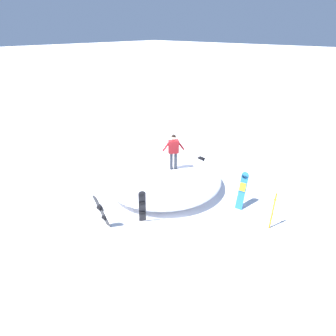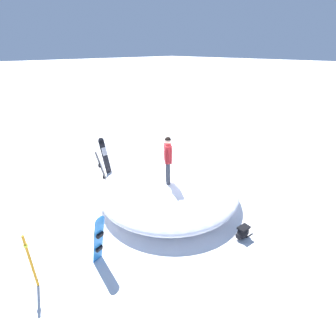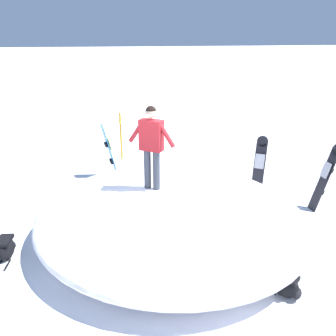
{
  "view_description": "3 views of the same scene",
  "coord_description": "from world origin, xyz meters",
  "px_view_note": "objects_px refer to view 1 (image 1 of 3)",
  "views": [
    {
      "loc": [
        -8.01,
        8.55,
        6.74
      ],
      "look_at": [
        -0.95,
        0.79,
        1.27
      ],
      "focal_mm": 28.85,
      "sensor_mm": 36.0,
      "label": 1
    },
    {
      "loc": [
        -6.18,
        -5.24,
        5.25
      ],
      "look_at": [
        -1.01,
        0.04,
        1.68
      ],
      "focal_mm": 26.88,
      "sensor_mm": 36.0,
      "label": 2
    },
    {
      "loc": [
        5.54,
        -0.8,
        3.88
      ],
      "look_at": [
        -0.29,
        0.48,
        1.57
      ],
      "focal_mm": 37.12,
      "sensor_mm": 36.0,
      "label": 3
    }
  ],
  "objects_px": {
    "snowboard_secondary_upright": "(242,190)",
    "snowboard_primary_upright": "(142,206)",
    "backpack_near": "(113,179)",
    "snowboarder_standing": "(174,149)",
    "backpack_far": "(201,161)",
    "snowboard_tertiary_upright": "(101,211)",
    "trail_marker_pole": "(273,210)"
  },
  "relations": [
    {
      "from": "snowboard_secondary_upright",
      "to": "backpack_near",
      "type": "xyz_separation_m",
      "value": [
        5.57,
        2.38,
        -0.63
      ]
    },
    {
      "from": "snowboard_tertiary_upright",
      "to": "backpack_far",
      "type": "height_order",
      "value": "snowboard_tertiary_upright"
    },
    {
      "from": "trail_marker_pole",
      "to": "backpack_near",
      "type": "bearing_deg",
      "value": 15.11
    },
    {
      "from": "trail_marker_pole",
      "to": "snowboard_secondary_upright",
      "type": "bearing_deg",
      "value": -17.44
    },
    {
      "from": "backpack_far",
      "to": "trail_marker_pole",
      "type": "relative_size",
      "value": 0.44
    },
    {
      "from": "backpack_far",
      "to": "snowboarder_standing",
      "type": "bearing_deg",
      "value": 98.18
    },
    {
      "from": "snowboarder_standing",
      "to": "snowboard_secondary_upright",
      "type": "relative_size",
      "value": 1.05
    },
    {
      "from": "snowboard_secondary_upright",
      "to": "backpack_near",
      "type": "bearing_deg",
      "value": 23.14
    },
    {
      "from": "snowboarder_standing",
      "to": "snowboard_primary_upright",
      "type": "relative_size",
      "value": 1.05
    },
    {
      "from": "trail_marker_pole",
      "to": "snowboard_tertiary_upright",
      "type": "bearing_deg",
      "value": 42.94
    },
    {
      "from": "snowboarder_standing",
      "to": "backpack_near",
      "type": "height_order",
      "value": "snowboarder_standing"
    },
    {
      "from": "snowboard_primary_upright",
      "to": "backpack_near",
      "type": "distance_m",
      "value": 3.61
    },
    {
      "from": "snowboard_tertiary_upright",
      "to": "backpack_far",
      "type": "distance_m",
      "value": 6.9
    },
    {
      "from": "snowboarder_standing",
      "to": "snowboard_primary_upright",
      "type": "xyz_separation_m",
      "value": [
        -0.95,
        2.83,
        -1.14
      ]
    },
    {
      "from": "backpack_near",
      "to": "backpack_far",
      "type": "relative_size",
      "value": 0.97
    },
    {
      "from": "snowboarder_standing",
      "to": "snowboard_secondary_upright",
      "type": "height_order",
      "value": "snowboarder_standing"
    },
    {
      "from": "snowboard_primary_upright",
      "to": "snowboard_tertiary_upright",
      "type": "bearing_deg",
      "value": 54.27
    },
    {
      "from": "backpack_near",
      "to": "trail_marker_pole",
      "type": "xyz_separation_m",
      "value": [
        -7.08,
        -1.91,
        0.62
      ]
    },
    {
      "from": "backpack_far",
      "to": "snowboard_primary_upright",
      "type": "bearing_deg",
      "value": 103.46
    },
    {
      "from": "snowboard_secondary_upright",
      "to": "snowboard_primary_upright",
      "type": "bearing_deg",
      "value": 57.92
    },
    {
      "from": "snowboard_secondary_upright",
      "to": "trail_marker_pole",
      "type": "relative_size",
      "value": 1.04
    },
    {
      "from": "snowboarder_standing",
      "to": "snowboard_primary_upright",
      "type": "distance_m",
      "value": 3.19
    },
    {
      "from": "snowboard_primary_upright",
      "to": "trail_marker_pole",
      "type": "xyz_separation_m",
      "value": [
        -3.71,
        -3.05,
        -0.01
      ]
    },
    {
      "from": "snowboard_secondary_upright",
      "to": "snowboard_tertiary_upright",
      "type": "xyz_separation_m",
      "value": [
        3.08,
        4.74,
        -0.0
      ]
    },
    {
      "from": "snowboard_primary_upright",
      "to": "snowboard_secondary_upright",
      "type": "xyz_separation_m",
      "value": [
        -2.21,
        -3.52,
        0.0
      ]
    },
    {
      "from": "snowboarder_standing",
      "to": "snowboard_secondary_upright",
      "type": "distance_m",
      "value": 3.42
    },
    {
      "from": "backpack_near",
      "to": "trail_marker_pole",
      "type": "relative_size",
      "value": 0.42
    },
    {
      "from": "snowboard_primary_upright",
      "to": "backpack_near",
      "type": "bearing_deg",
      "value": -18.71
    },
    {
      "from": "snowboard_primary_upright",
      "to": "backpack_far",
      "type": "bearing_deg",
      "value": -76.54
    },
    {
      "from": "snowboarder_standing",
      "to": "backpack_far",
      "type": "xyz_separation_m",
      "value": [
        0.4,
        -2.81,
        -1.75
      ]
    },
    {
      "from": "snowboarder_standing",
      "to": "backpack_far",
      "type": "distance_m",
      "value": 3.34
    },
    {
      "from": "snowboarder_standing",
      "to": "snowboard_secondary_upright",
      "type": "xyz_separation_m",
      "value": [
        -3.15,
        -0.7,
        -1.14
      ]
    }
  ]
}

